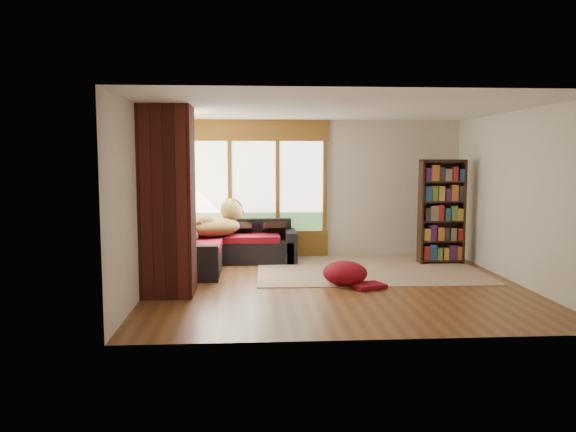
# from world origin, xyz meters

# --- Properties ---
(floor) EXTENTS (5.50, 5.50, 0.00)m
(floor) POSITION_xyz_m (0.00, 0.00, 0.00)
(floor) COLOR brown
(floor) RESTS_ON ground
(ceiling) EXTENTS (5.50, 5.50, 0.00)m
(ceiling) POSITION_xyz_m (0.00, 0.00, 2.60)
(ceiling) COLOR white
(wall_back) EXTENTS (5.50, 0.04, 2.60)m
(wall_back) POSITION_xyz_m (0.00, 2.50, 1.30)
(wall_back) COLOR silver
(wall_back) RESTS_ON ground
(wall_front) EXTENTS (5.50, 0.04, 2.60)m
(wall_front) POSITION_xyz_m (0.00, -2.50, 1.30)
(wall_front) COLOR silver
(wall_front) RESTS_ON ground
(wall_left) EXTENTS (0.04, 5.00, 2.60)m
(wall_left) POSITION_xyz_m (-2.75, 0.00, 1.30)
(wall_left) COLOR silver
(wall_left) RESTS_ON ground
(wall_right) EXTENTS (0.04, 5.00, 2.60)m
(wall_right) POSITION_xyz_m (2.75, 0.00, 1.30)
(wall_right) COLOR silver
(wall_right) RESTS_ON ground
(windows_back) EXTENTS (2.82, 0.10, 1.90)m
(windows_back) POSITION_xyz_m (-1.20, 2.47, 1.35)
(windows_back) COLOR brown
(windows_back) RESTS_ON wall_back
(windows_left) EXTENTS (0.10, 2.62, 1.90)m
(windows_left) POSITION_xyz_m (-2.72, 1.20, 1.35)
(windows_left) COLOR brown
(windows_left) RESTS_ON wall_left
(roller_blind) EXTENTS (0.03, 0.72, 0.90)m
(roller_blind) POSITION_xyz_m (-2.69, 2.03, 1.75)
(roller_blind) COLOR #81995D
(roller_blind) RESTS_ON wall_left
(brick_chimney) EXTENTS (0.70, 0.70, 2.60)m
(brick_chimney) POSITION_xyz_m (-2.40, -0.35, 1.30)
(brick_chimney) COLOR #471914
(brick_chimney) RESTS_ON ground
(sectional_sofa) EXTENTS (2.20, 2.20, 0.80)m
(sectional_sofa) POSITION_xyz_m (-1.95, 1.70, 0.30)
(sectional_sofa) COLOR black
(sectional_sofa) RESTS_ON ground
(area_rug) EXTENTS (3.78, 2.93, 0.01)m
(area_rug) POSITION_xyz_m (0.71, 1.26, 0.01)
(area_rug) COLOR beige
(area_rug) RESTS_ON ground
(bookshelf) EXTENTS (0.80, 0.27, 1.86)m
(bookshelf) POSITION_xyz_m (2.14, 1.63, 0.93)
(bookshelf) COLOR black
(bookshelf) RESTS_ON ground
(pouf) EXTENTS (0.84, 0.84, 0.36)m
(pouf) POSITION_xyz_m (0.14, 0.04, 0.19)
(pouf) COLOR maroon
(pouf) RESTS_ON area_rug
(dog_tan) EXTENTS (1.18, 1.11, 0.58)m
(dog_tan) POSITION_xyz_m (-1.83, 1.81, 0.83)
(dog_tan) COLOR brown
(dog_tan) RESTS_ON sectional_sofa
(dog_brindle) EXTENTS (0.68, 0.89, 0.44)m
(dog_brindle) POSITION_xyz_m (-2.38, 0.99, 0.76)
(dog_brindle) COLOR black
(dog_brindle) RESTS_ON sectional_sofa
(throw_pillows) EXTENTS (1.98, 1.68, 0.45)m
(throw_pillows) POSITION_xyz_m (-1.92, 1.85, 0.75)
(throw_pillows) COLOR black
(throw_pillows) RESTS_ON sectional_sofa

